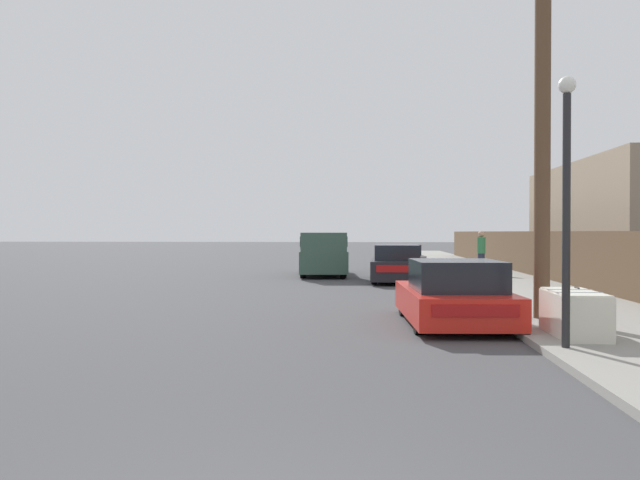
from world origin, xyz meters
TOP-DOWN VIEW (x-y plane):
  - sidewalk_curb at (5.30, 23.50)m, footprint 4.20×63.00m
  - discarded_fridge at (4.04, 7.56)m, footprint 0.76×1.66m
  - parked_sports_car_red at (2.29, 9.42)m, footprint 2.10×4.14m
  - car_parked_mid at (1.71, 20.30)m, footprint 2.03×4.66m
  - car_parked_far at (2.24, 26.89)m, footprint 2.07×4.20m
  - pickup_truck at (-1.26, 23.04)m, footprint 2.38×5.41m
  - utility_pole at (4.10, 9.71)m, footprint 1.80×0.32m
  - street_lamp at (3.55, 6.44)m, footprint 0.26×0.26m
  - wooden_fence at (7.25, 21.17)m, footprint 0.08×46.03m
  - pedestrian at (5.32, 22.99)m, footprint 0.34×0.34m

SIDE VIEW (x-z plane):
  - sidewalk_curb at x=5.30m, z-range 0.00..0.12m
  - discarded_fridge at x=4.04m, z-range 0.11..0.88m
  - parked_sports_car_red at x=2.29m, z-range -0.07..1.24m
  - car_parked_far at x=2.24m, z-range -0.04..1.23m
  - car_parked_mid at x=1.71m, z-range -0.05..1.34m
  - pickup_truck at x=-1.26m, z-range 0.00..1.83m
  - wooden_fence at x=7.25m, z-range 0.12..1.89m
  - pedestrian at x=5.32m, z-range 0.15..1.94m
  - street_lamp at x=3.55m, z-range 0.48..4.57m
  - utility_pole at x=4.10m, z-range 0.22..8.43m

